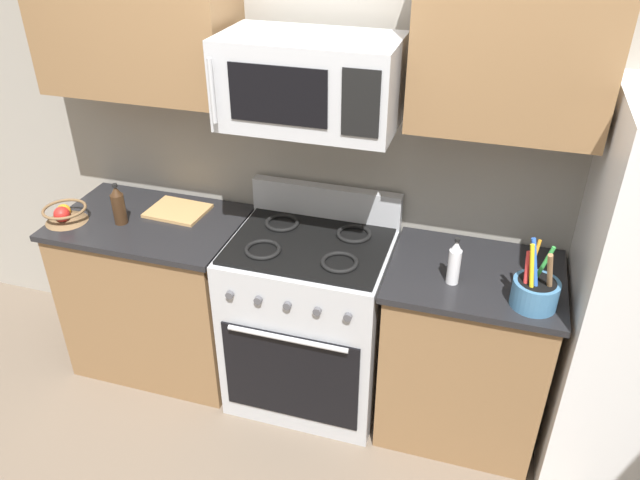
% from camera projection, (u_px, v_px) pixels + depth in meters
% --- Properties ---
extents(wall_back, '(8.00, 0.10, 2.60)m').
position_uv_depth(wall_back, '(332.00, 139.00, 3.01)').
color(wall_back, '#9E998E').
rests_on(wall_back, ground).
extents(counter_left, '(0.93, 0.62, 0.91)m').
position_uv_depth(counter_left, '(160.00, 293.00, 3.35)').
color(counter_left, olive).
rests_on(counter_left, ground).
extents(range_oven, '(0.76, 0.66, 1.09)m').
position_uv_depth(range_oven, '(310.00, 319.00, 3.13)').
color(range_oven, '#B2B5BA').
rests_on(range_oven, ground).
extents(counter_right, '(0.76, 0.62, 0.91)m').
position_uv_depth(counter_right, '(464.00, 351.00, 2.95)').
color(counter_right, olive).
rests_on(counter_right, ground).
extents(microwave, '(0.73, 0.44, 0.37)m').
position_uv_depth(microwave, '(310.00, 82.00, 2.53)').
color(microwave, '#B2B5BA').
extents(upper_cabinets_left, '(0.92, 0.34, 0.76)m').
position_uv_depth(upper_cabinets_left, '(133.00, 8.00, 2.73)').
color(upper_cabinets_left, olive).
extents(upper_cabinets_right, '(0.75, 0.34, 0.76)m').
position_uv_depth(upper_cabinets_right, '(516.00, 34.00, 2.33)').
color(upper_cabinets_right, olive).
extents(utensil_crock, '(0.19, 0.19, 0.31)m').
position_uv_depth(utensil_crock, '(535.00, 291.00, 2.48)').
color(utensil_crock, teal).
rests_on(utensil_crock, counter_right).
extents(fruit_basket, '(0.21, 0.21, 0.10)m').
position_uv_depth(fruit_basket, '(65.00, 214.00, 3.08)').
color(fruit_basket, brown).
rests_on(fruit_basket, counter_left).
extents(cutting_board, '(0.30, 0.25, 0.02)m').
position_uv_depth(cutting_board, '(178.00, 211.00, 3.18)').
color(cutting_board, tan).
rests_on(cutting_board, counter_left).
extents(bottle_vinegar, '(0.05, 0.05, 0.22)m').
position_uv_depth(bottle_vinegar, '(454.00, 263.00, 2.60)').
color(bottle_vinegar, silver).
rests_on(bottle_vinegar, counter_right).
extents(bottle_soy, '(0.06, 0.06, 0.21)m').
position_uv_depth(bottle_soy, '(118.00, 205.00, 3.04)').
color(bottle_soy, '#382314').
rests_on(bottle_soy, counter_left).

